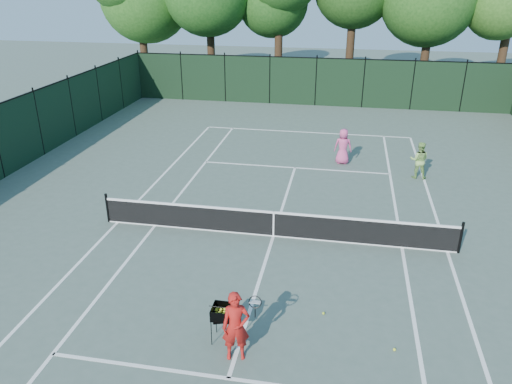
% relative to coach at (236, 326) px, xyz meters
% --- Properties ---
extents(ground, '(90.00, 90.00, 0.00)m').
position_rel_coach_xyz_m(ground, '(-0.03, 5.72, -0.85)').
color(ground, '#4A5A4F').
rests_on(ground, ground).
extents(sideline_doubles_left, '(0.10, 23.77, 0.01)m').
position_rel_coach_xyz_m(sideline_doubles_left, '(-5.51, 5.72, -0.85)').
color(sideline_doubles_left, white).
rests_on(sideline_doubles_left, ground).
extents(sideline_doubles_right, '(0.10, 23.77, 0.01)m').
position_rel_coach_xyz_m(sideline_doubles_right, '(5.46, 5.72, -0.85)').
color(sideline_doubles_right, white).
rests_on(sideline_doubles_right, ground).
extents(sideline_singles_left, '(0.10, 23.77, 0.01)m').
position_rel_coach_xyz_m(sideline_singles_left, '(-4.14, 5.72, -0.85)').
color(sideline_singles_left, white).
rests_on(sideline_singles_left, ground).
extents(sideline_singles_right, '(0.10, 23.77, 0.01)m').
position_rel_coach_xyz_m(sideline_singles_right, '(4.09, 5.72, -0.85)').
color(sideline_singles_right, white).
rests_on(sideline_singles_right, ground).
extents(baseline_far, '(10.97, 0.10, 0.01)m').
position_rel_coach_xyz_m(baseline_far, '(-0.03, 17.60, -0.85)').
color(baseline_far, white).
rests_on(baseline_far, ground).
extents(service_line_near, '(8.23, 0.10, 0.01)m').
position_rel_coach_xyz_m(service_line_near, '(-0.03, -0.68, -0.85)').
color(service_line_near, white).
rests_on(service_line_near, ground).
extents(service_line_far, '(8.23, 0.10, 0.01)m').
position_rel_coach_xyz_m(service_line_far, '(-0.03, 12.12, -0.85)').
color(service_line_far, white).
rests_on(service_line_far, ground).
extents(center_service_line, '(0.10, 12.80, 0.01)m').
position_rel_coach_xyz_m(center_service_line, '(-0.03, 5.72, -0.85)').
color(center_service_line, white).
rests_on(center_service_line, ground).
extents(tennis_net, '(11.69, 0.09, 1.06)m').
position_rel_coach_xyz_m(tennis_net, '(-0.03, 5.72, -0.37)').
color(tennis_net, black).
rests_on(tennis_net, ground).
extents(fence_far, '(24.00, 0.05, 3.00)m').
position_rel_coach_xyz_m(fence_far, '(-0.03, 23.72, 0.65)').
color(fence_far, black).
rests_on(fence_far, ground).
extents(coach, '(0.85, 0.78, 1.69)m').
position_rel_coach_xyz_m(coach, '(0.00, 0.00, 0.00)').
color(coach, red).
rests_on(coach, ground).
extents(player_pink, '(0.79, 0.52, 1.61)m').
position_rel_coach_xyz_m(player_pink, '(2.01, 13.09, -0.04)').
color(player_pink, '#D44A85').
rests_on(player_pink, ground).
extents(player_green, '(0.82, 0.67, 1.57)m').
position_rel_coach_xyz_m(player_green, '(5.18, 11.90, -0.06)').
color(player_green, '#8DBC5E').
rests_on(player_green, ground).
extents(ball_hopper, '(0.63, 0.63, 0.93)m').
position_rel_coach_xyz_m(ball_hopper, '(-0.43, 0.51, -0.07)').
color(ball_hopper, black).
rests_on(ball_hopper, ground).
extents(loose_ball_near_cart, '(0.07, 0.07, 0.07)m').
position_rel_coach_xyz_m(loose_ball_near_cart, '(3.53, 0.85, -0.81)').
color(loose_ball_near_cart, '#E4F331').
rests_on(loose_ball_near_cart, ground).
extents(loose_ball_midcourt, '(0.07, 0.07, 0.07)m').
position_rel_coach_xyz_m(loose_ball_midcourt, '(1.84, 1.89, -0.81)').
color(loose_ball_midcourt, '#B7D62B').
rests_on(loose_ball_midcourt, ground).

